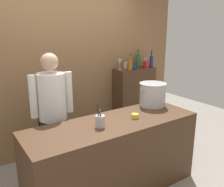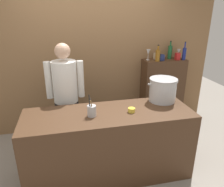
% 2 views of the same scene
% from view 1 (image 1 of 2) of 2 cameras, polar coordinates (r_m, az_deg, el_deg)
% --- Properties ---
extents(brick_back_panel, '(4.40, 0.10, 3.00)m').
position_cam_1_polar(brick_back_panel, '(3.83, -11.59, 8.41)').
color(brick_back_panel, olive).
rests_on(brick_back_panel, ground_plane).
extents(prep_counter, '(2.07, 0.70, 0.90)m').
position_cam_1_polar(prep_counter, '(2.96, 0.48, -14.81)').
color(prep_counter, '#472D1C').
rests_on(prep_counter, ground_plane).
extents(bar_cabinet, '(0.76, 0.32, 1.24)m').
position_cam_1_polar(bar_cabinet, '(4.48, 5.21, -1.88)').
color(bar_cabinet, '#472D1C').
rests_on(bar_cabinet, ground_plane).
extents(chef, '(0.53, 0.37, 1.66)m').
position_cam_1_polar(chef, '(3.07, -13.96, -3.65)').
color(chef, black).
rests_on(chef, ground_plane).
extents(stockpot_large, '(0.43, 0.37, 0.31)m').
position_cam_1_polar(stockpot_large, '(3.34, 9.61, -0.19)').
color(stockpot_large, '#B7BABF').
rests_on(stockpot_large, prep_counter).
extents(utensil_crock, '(0.10, 0.10, 0.26)m').
position_cam_1_polar(utensil_crock, '(2.60, -2.85, -6.56)').
color(utensil_crock, '#B7BABF').
rests_on(utensil_crock, prep_counter).
extents(butter_jar, '(0.09, 0.09, 0.05)m').
position_cam_1_polar(butter_jar, '(2.88, 5.49, -5.33)').
color(butter_jar, yellow).
rests_on(butter_jar, prep_counter).
extents(wine_bottle_amber, '(0.08, 0.08, 0.28)m').
position_cam_1_polar(wine_bottle_amber, '(4.13, 4.32, 7.00)').
color(wine_bottle_amber, '#8C5919').
rests_on(wine_bottle_amber, bar_cabinet).
extents(wine_bottle_cobalt, '(0.06, 0.06, 0.31)m').
position_cam_1_polar(wine_bottle_cobalt, '(4.46, 9.34, 7.58)').
color(wine_bottle_cobalt, navy).
rests_on(wine_bottle_cobalt, bar_cabinet).
extents(wine_bottle_green, '(0.07, 0.07, 0.32)m').
position_cam_1_polar(wine_bottle_green, '(4.42, 6.19, 7.76)').
color(wine_bottle_green, '#1E592D').
rests_on(wine_bottle_green, bar_cabinet).
extents(wine_glass_short, '(0.07, 0.07, 0.18)m').
position_cam_1_polar(wine_glass_short, '(4.16, 1.88, 7.49)').
color(wine_glass_short, silver).
rests_on(wine_glass_short, bar_cabinet).
extents(wine_glass_wide, '(0.07, 0.07, 0.17)m').
position_cam_1_polar(wine_glass_wide, '(4.51, 7.93, 7.86)').
color(wine_glass_wide, silver).
rests_on(wine_glass_wide, bar_cabinet).
extents(spice_tin_red, '(0.08, 0.08, 0.12)m').
position_cam_1_polar(spice_tin_red, '(4.40, 8.10, 6.84)').
color(spice_tin_red, red).
rests_on(spice_tin_red, bar_cabinet).
extents(spice_tin_navy, '(0.08, 0.08, 0.10)m').
position_cam_1_polar(spice_tin_navy, '(4.22, 4.96, 6.46)').
color(spice_tin_navy, navy).
rests_on(spice_tin_navy, bar_cabinet).
extents(spice_tin_cream, '(0.07, 0.07, 0.11)m').
position_cam_1_polar(spice_tin_cream, '(4.28, 3.46, 6.66)').
color(spice_tin_cream, beige).
rests_on(spice_tin_cream, bar_cabinet).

